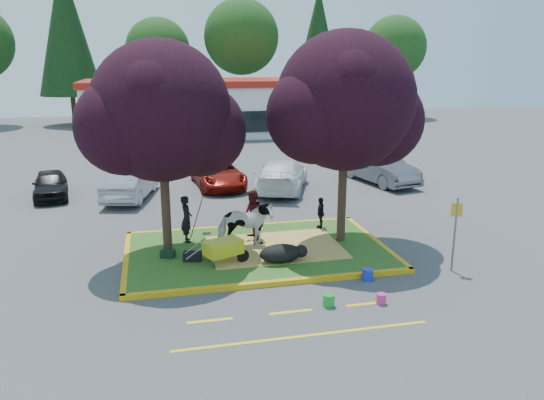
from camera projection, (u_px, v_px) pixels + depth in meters
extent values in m
plane|color=#424244|center=(257.00, 253.00, 17.05)|extent=(90.00, 90.00, 0.00)
cube|color=#26561A|center=(257.00, 251.00, 17.03)|extent=(8.00, 5.00, 0.15)
cube|color=gold|center=(276.00, 283.00, 14.60)|extent=(8.30, 0.16, 0.15)
cube|color=gold|center=(243.00, 227.00, 19.46)|extent=(8.30, 0.16, 0.15)
cube|color=gold|center=(126.00, 261.00, 16.15)|extent=(0.16, 5.30, 0.15)
cube|color=gold|center=(375.00, 241.00, 17.91)|extent=(0.16, 5.30, 0.15)
cube|color=tan|center=(275.00, 247.00, 17.14)|extent=(4.20, 3.00, 0.01)
cylinder|color=black|center=(165.00, 198.00, 16.33)|extent=(0.28, 0.28, 3.53)
sphere|color=black|center=(161.00, 111.00, 15.64)|extent=(4.20, 4.20, 4.20)
sphere|color=black|center=(200.00, 130.00, 16.24)|extent=(2.86, 2.86, 2.86)
sphere|color=black|center=(124.00, 126.00, 15.23)|extent=(2.86, 2.86, 2.86)
cylinder|color=black|center=(342.00, 187.00, 17.34)|extent=(0.28, 0.28, 3.70)
sphere|color=black|center=(345.00, 101.00, 16.63)|extent=(4.40, 4.40, 4.40)
sphere|color=black|center=(378.00, 120.00, 17.25)|extent=(2.99, 2.99, 2.99)
sphere|color=black|center=(314.00, 115.00, 16.21)|extent=(2.99, 2.99, 2.99)
cube|color=yellow|center=(210.00, 321.00, 12.66)|extent=(1.10, 0.12, 0.01)
cube|color=yellow|center=(291.00, 312.00, 13.09)|extent=(1.10, 0.12, 0.01)
cube|color=yellow|center=(366.00, 304.00, 13.53)|extent=(1.10, 0.12, 0.01)
cube|color=yellow|center=(304.00, 336.00, 11.96)|extent=(6.00, 0.10, 0.01)
cube|color=silver|center=(214.00, 109.00, 43.32)|extent=(20.00, 8.00, 4.00)
cube|color=#A31B11|center=(213.00, 83.00, 42.76)|extent=(20.40, 8.40, 0.50)
cube|color=black|center=(220.00, 123.00, 39.66)|extent=(19.00, 0.10, 1.60)
cylinder|color=black|center=(73.00, 104.00, 49.22)|extent=(0.44, 0.44, 3.92)
cone|color=black|center=(66.00, 28.00, 47.47)|extent=(5.60, 5.60, 11.90)
cylinder|color=black|center=(161.00, 105.00, 52.46)|extent=(0.44, 0.44, 3.08)
sphere|color=#143811|center=(158.00, 50.00, 51.09)|extent=(6.16, 6.16, 6.16)
cylinder|color=black|center=(242.00, 102.00, 53.17)|extent=(0.44, 0.44, 3.64)
sphere|color=#143811|center=(241.00, 37.00, 51.55)|extent=(7.28, 7.28, 7.28)
cylinder|color=black|center=(317.00, 101.00, 55.39)|extent=(0.44, 0.44, 3.50)
cone|color=black|center=(318.00, 41.00, 53.83)|extent=(5.00, 5.00, 10.62)
cylinder|color=black|center=(392.00, 101.00, 56.21)|extent=(0.44, 0.44, 3.22)
sphere|color=#143811|center=(395.00, 47.00, 54.77)|extent=(6.44, 6.44, 6.44)
imported|color=silver|center=(245.00, 225.00, 17.00)|extent=(1.87, 1.05, 1.50)
ellipsoid|color=black|center=(281.00, 253.00, 15.82)|extent=(1.30, 0.75, 0.56)
imported|color=black|center=(187.00, 219.00, 17.52)|extent=(0.41, 0.60, 1.56)
imported|color=#431315|center=(253.00, 215.00, 17.65)|extent=(0.77, 0.92, 1.70)
imported|color=black|center=(321.00, 213.00, 18.94)|extent=(0.52, 0.73, 1.14)
cylinder|color=black|center=(243.00, 256.00, 15.86)|extent=(0.38, 0.23, 0.39)
cylinder|color=slate|center=(212.00, 263.00, 15.44)|extent=(0.04, 0.04, 0.28)
cylinder|color=slate|center=(210.00, 257.00, 15.89)|extent=(0.04, 0.04, 0.28)
cube|color=gold|center=(223.00, 247.00, 15.65)|extent=(1.25, 1.03, 0.43)
cylinder|color=slate|center=(196.00, 252.00, 15.25)|extent=(0.66, 0.32, 0.35)
cylinder|color=slate|center=(195.00, 246.00, 15.69)|extent=(0.66, 0.32, 0.35)
cube|color=black|center=(193.00, 256.00, 15.98)|extent=(0.59, 0.42, 0.27)
cube|color=black|center=(168.00, 254.00, 16.26)|extent=(0.48, 0.38, 0.22)
cylinder|color=slate|center=(455.00, 235.00, 15.36)|extent=(0.06, 0.06, 2.22)
cube|color=gold|center=(457.00, 210.00, 15.17)|extent=(0.30, 0.14, 0.40)
cylinder|color=#17982C|center=(329.00, 300.00, 13.37)|extent=(0.31, 0.31, 0.32)
cylinder|color=#CF2E79|center=(381.00, 299.00, 13.51)|extent=(0.27, 0.27, 0.27)
cylinder|color=#1A2ED1|center=(368.00, 275.00, 14.93)|extent=(0.34, 0.34, 0.33)
imported|color=black|center=(50.00, 184.00, 23.69)|extent=(1.93, 3.74, 1.22)
imported|color=#9A9BA1|center=(131.00, 182.00, 23.53)|extent=(2.53, 4.67, 1.46)
imported|color=maroon|center=(218.00, 173.00, 25.75)|extent=(2.48, 4.80, 1.29)
imported|color=white|center=(282.00, 175.00, 24.99)|extent=(3.80, 5.52, 1.48)
imported|color=#54565C|center=(380.00, 167.00, 26.49)|extent=(2.63, 5.00, 1.57)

